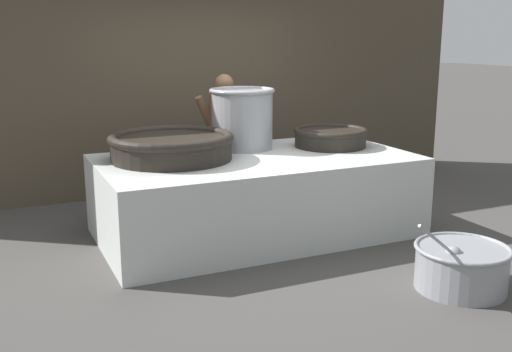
% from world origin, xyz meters
% --- Properties ---
extents(ground_plane, '(60.00, 60.00, 0.00)m').
position_xyz_m(ground_plane, '(0.00, 0.00, 0.00)').
color(ground_plane, '#474442').
extents(back_wall, '(8.10, 0.24, 3.63)m').
position_xyz_m(back_wall, '(0.00, 2.12, 1.82)').
color(back_wall, '#4C4233').
rests_on(back_wall, ground_plane).
extents(hearth_platform, '(3.16, 1.69, 0.81)m').
position_xyz_m(hearth_platform, '(0.00, 0.00, 0.41)').
color(hearth_platform, silver).
rests_on(hearth_platform, ground_plane).
extents(giant_wok_near, '(1.23, 1.23, 0.26)m').
position_xyz_m(giant_wok_near, '(-0.82, 0.21, 0.95)').
color(giant_wok_near, black).
rests_on(giant_wok_near, hearth_platform).
extents(giant_wok_far, '(0.81, 0.81, 0.21)m').
position_xyz_m(giant_wok_far, '(0.98, 0.17, 0.92)').
color(giant_wok_far, black).
rests_on(giant_wok_far, hearth_platform).
extents(stock_pot, '(0.70, 0.70, 0.65)m').
position_xyz_m(stock_pot, '(0.06, 0.49, 1.15)').
color(stock_pot, gray).
rests_on(stock_pot, hearth_platform).
extents(cook, '(0.43, 0.62, 1.57)m').
position_xyz_m(cook, '(0.09, 1.11, 0.85)').
color(cook, brown).
rests_on(cook, ground_plane).
extents(prep_bowl_vegetables, '(0.98, 0.76, 0.67)m').
position_xyz_m(prep_bowl_vegetables, '(0.92, -1.98, 0.20)').
color(prep_bowl_vegetables, gray).
rests_on(prep_bowl_vegetables, ground_plane).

